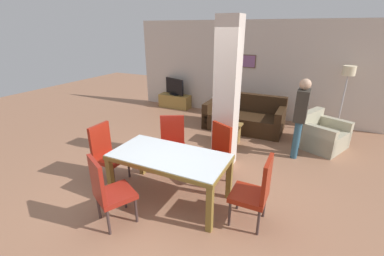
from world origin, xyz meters
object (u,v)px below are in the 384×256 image
coffee_table (227,133)px  bottle (235,119)px  tv_stand (175,101)px  standing_person (301,114)px  sofa (244,118)px  armchair (321,135)px  floor_lamp (348,78)px  dining_chair_near_left (108,190)px  dining_chair_far_left (172,142)px  dining_chair_head_right (256,190)px  dining_chair_head_left (107,151)px  dining_chair_far_right (216,151)px  dining_table (169,164)px  tv_screen (175,87)px

coffee_table → bottle: bearing=48.1°
tv_stand → standing_person: 4.46m
sofa → coffee_table: (-0.10, -1.03, -0.06)m
armchair → coffee_table: armchair is taller
floor_lamp → dining_chair_near_left: bearing=-119.7°
dining_chair_far_left → floor_lamp: (2.86, 3.35, 0.86)m
dining_chair_head_right → dining_chair_far_left: bearing=64.3°
dining_chair_far_left → sofa: 2.67m
dining_chair_head_left → dining_chair_near_left: bearing=43.9°
dining_chair_head_left → bottle: bearing=149.4°
standing_person → dining_chair_near_left: bearing=148.8°
dining_chair_far_right → sofa: (-0.20, 2.59, -0.24)m
coffee_table → dining_chair_head_right: bearing=-63.8°
dining_chair_far_left → sofa: (0.66, 2.57, -0.24)m
dining_table → floor_lamp: 4.90m
dining_chair_near_left → bottle: dining_chair_near_left is taller
dining_chair_head_right → tv_stand: size_ratio=0.96×
dining_table → standing_person: (1.60, 2.34, 0.32)m
dining_table → dining_chair_head_right: 1.30m
sofa → coffee_table: bearing=84.3°
dining_chair_far_left → sofa: size_ratio=0.51×
dining_chair_far_left → tv_screen: 3.96m
dining_chair_far_left → dining_chair_far_right: size_ratio=1.00×
dining_chair_far_left → dining_chair_head_left: bearing=18.6°
dining_chair_far_left → dining_chair_near_left: size_ratio=1.00×
dining_chair_head_right → tv_stand: 5.64m
dining_chair_far_right → tv_screen: dining_chair_far_right is taller
sofa → tv_screen: size_ratio=2.53×
dining_chair_head_left → dining_chair_head_right: (2.53, 0.00, 0.00)m
tv_screen → floor_lamp: bearing=-161.3°
dining_chair_head_right → standing_person: 2.39m
armchair → floor_lamp: (0.38, 1.13, 1.11)m
bottle → tv_screen: (-2.59, 1.79, 0.14)m
dining_chair_far_left → armchair: size_ratio=0.84×
dining_chair_head_left → dining_chair_near_left: size_ratio=1.00×
dining_chair_far_left → standing_person: bearing=-170.9°
sofa → dining_chair_near_left: bearing=81.1°
dining_chair_far_right → sofa: size_ratio=0.51×
dining_chair_head_left → tv_stand: size_ratio=0.96×
dining_chair_near_left → coffee_table: bearing=107.3°
dining_chair_head_left → armchair: (3.29, 3.05, -0.26)m
dining_chair_far_left → bottle: bearing=-139.4°
dining_chair_head_right → coffee_table: 2.66m
dining_chair_far_right → armchair: bearing=-98.2°
dining_chair_far_left → coffee_table: size_ratio=1.68×
dining_chair_head_right → standing_person: bearing=-7.4°
coffee_table → standing_person: standing_person is taller
dining_chair_near_left → bottle: bearing=105.7°
dining_chair_far_right → coffee_table: dining_chair_far_right is taller
dining_chair_near_left → bottle: size_ratio=4.13×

